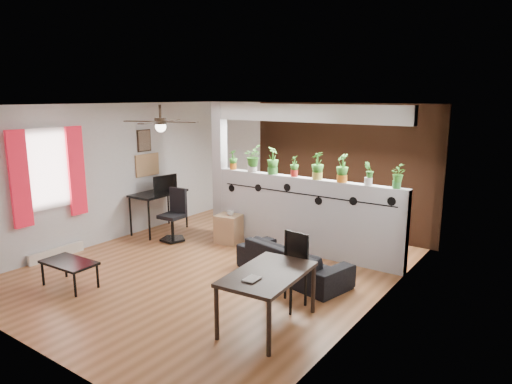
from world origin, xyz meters
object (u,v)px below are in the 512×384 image
object	(u,v)px
office_chair	(174,218)
cup	(230,213)
potted_plant_2	(273,160)
potted_plant_4	(318,165)
ceiling_fan	(161,123)
potted_plant_7	(397,176)
potted_plant_6	(369,173)
potted_plant_3	(294,165)
computer_desk	(159,196)
sofa	(293,261)
potted_plant_1	(252,158)
coffee_table	(69,264)
cube_shelf	(229,229)
dining_table	(268,278)
folding_chair	(292,263)
potted_plant_5	(342,167)
potted_plant_0	(233,159)

from	to	relation	value
office_chair	cup	bearing A→B (deg)	26.17
potted_plant_2	potted_plant_4	distance (m)	0.90
ceiling_fan	potted_plant_7	world-z (taller)	ceiling_fan
ceiling_fan	potted_plant_6	xyz separation A→B (m)	(2.73, 1.80, -0.77)
ceiling_fan	office_chair	world-z (taller)	ceiling_fan
potted_plant_6	cup	world-z (taller)	potted_plant_6
potted_plant_3	potted_plant_7	bearing A→B (deg)	0.00
cup	computer_desk	bearing A→B (deg)	-171.75
sofa	potted_plant_1	bearing A→B (deg)	-22.48
cup	potted_plant_1	bearing A→B (deg)	52.55
sofa	cup	bearing A→B (deg)	-9.77
potted_plant_6	potted_plant_1	bearing A→B (deg)	-180.00
potted_plant_4	coffee_table	distance (m)	4.18
potted_plant_6	coffee_table	xyz separation A→B (m)	(-3.19, -3.26, -1.20)
cube_shelf	coffee_table	world-z (taller)	cube_shelf
sofa	ceiling_fan	bearing A→B (deg)	32.36
potted_plant_3	cube_shelf	size ratio (longest dim) A/B	0.68
potted_plant_7	dining_table	bearing A→B (deg)	-104.21
ceiling_fan	computer_desk	bearing A→B (deg)	139.94
cup	coffee_table	size ratio (longest dim) A/B	0.15
potted_plant_7	potted_plant_6	bearing A→B (deg)	180.00
cup	coffee_table	distance (m)	3.01
computer_desk	dining_table	size ratio (longest dim) A/B	0.89
office_chair	dining_table	xyz separation A→B (m)	(3.31, -1.73, 0.17)
office_chair	folding_chair	world-z (taller)	office_chair
potted_plant_6	cube_shelf	size ratio (longest dim) A/B	0.68
potted_plant_6	dining_table	bearing A→B (deg)	-94.39
potted_plant_6	dining_table	world-z (taller)	potted_plant_6
potted_plant_7	cup	bearing A→B (deg)	-173.47
cube_shelf	dining_table	xyz separation A→B (m)	(2.37, -2.22, 0.34)
potted_plant_3	office_chair	world-z (taller)	potted_plant_3
dining_table	folding_chair	world-z (taller)	folding_chair
potted_plant_1	coffee_table	xyz separation A→B (m)	(-0.93, -3.26, -1.26)
potted_plant_6	potted_plant_3	bearing A→B (deg)	-180.00
potted_plant_2	potted_plant_4	bearing A→B (deg)	0.00
ceiling_fan	dining_table	bearing A→B (deg)	-16.67
cube_shelf	computer_desk	distance (m)	1.70
potted_plant_2	potted_plant_5	size ratio (longest dim) A/B	1.05
computer_desk	dining_table	bearing A→B (deg)	-26.41
dining_table	cup	bearing A→B (deg)	136.30
potted_plant_6	computer_desk	world-z (taller)	potted_plant_6
potted_plant_3	cup	bearing A→B (deg)	-163.71
potted_plant_1	potted_plant_5	distance (m)	1.81
office_chair	dining_table	world-z (taller)	office_chair
cup	potted_plant_5	bearing A→B (deg)	9.34
potted_plant_0	potted_plant_6	world-z (taller)	potted_plant_0
ceiling_fan	potted_plant_7	xyz separation A→B (m)	(3.18, 1.80, -0.77)
potted_plant_2	potted_plant_3	size ratio (longest dim) A/B	1.32
potted_plant_1	sofa	xyz separation A→B (m)	(1.54, -1.09, -1.35)
potted_plant_7	dining_table	xyz separation A→B (m)	(-0.65, -2.56, -0.94)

